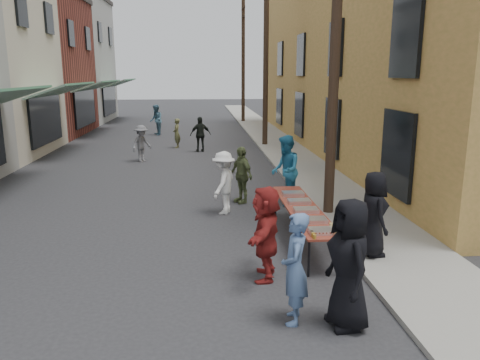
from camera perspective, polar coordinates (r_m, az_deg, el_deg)
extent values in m
plane|color=#28282B|center=(9.24, -10.96, -10.39)|extent=(120.00, 120.00, 0.00)
cube|color=gray|center=(24.05, 4.70, 4.29)|extent=(2.20, 60.00, 0.10)
cube|color=maroon|center=(31.44, -26.06, 12.30)|extent=(8.00, 8.00, 8.00)
cube|color=gray|center=(39.04, -21.92, 13.26)|extent=(8.00, 8.00, 9.00)
cube|color=#A2833A|center=(24.65, 19.99, 15.34)|extent=(10.00, 28.00, 10.00)
cylinder|color=#2D2116|center=(11.95, 11.59, 16.87)|extent=(0.26, 0.26, 9.00)
cylinder|color=#2D2116|center=(23.70, 3.17, 14.98)|extent=(0.26, 0.26, 9.00)
cylinder|color=#2D2116|center=(35.61, 0.39, 14.28)|extent=(0.26, 0.26, 9.00)
cube|color=maroon|center=(10.31, 7.66, -3.50)|extent=(0.70, 4.00, 0.04)
cylinder|color=black|center=(8.64, 8.40, -9.44)|extent=(0.04, 0.04, 0.71)
cylinder|color=black|center=(8.79, 12.13, -9.21)|extent=(0.04, 0.04, 0.71)
cylinder|color=black|center=(12.13, 4.36, -2.76)|extent=(0.04, 0.04, 0.71)
cylinder|color=black|center=(12.24, 7.05, -2.68)|extent=(0.04, 0.04, 0.71)
cube|color=maroon|center=(8.76, 10.00, -6.13)|extent=(0.50, 0.33, 0.08)
cube|color=#B2B2B7|center=(9.36, 8.99, -4.85)|extent=(0.50, 0.33, 0.08)
cube|color=tan|center=(10.01, 8.04, -3.65)|extent=(0.50, 0.33, 0.08)
cube|color=#B2B2B7|center=(10.67, 7.21, -2.59)|extent=(0.50, 0.33, 0.08)
cube|color=tan|center=(11.33, 6.48, -1.65)|extent=(0.50, 0.33, 0.08)
cylinder|color=#A57F26|center=(8.44, 9.07, -6.85)|extent=(0.07, 0.07, 0.08)
cylinder|color=#A57F26|center=(8.53, 8.91, -6.63)|extent=(0.07, 0.07, 0.08)
cylinder|color=#A57F26|center=(8.62, 8.75, -6.41)|extent=(0.07, 0.07, 0.08)
cylinder|color=tan|center=(8.58, 11.73, -6.48)|extent=(0.08, 0.08, 0.12)
imported|color=black|center=(6.94, 13.13, -9.93)|extent=(0.73, 1.01, 1.93)
imported|color=#526F9E|center=(6.97, 6.71, -10.67)|extent=(0.51, 0.68, 1.68)
imported|color=teal|center=(13.07, 5.55, 1.18)|extent=(0.83, 1.02, 1.96)
imported|color=white|center=(12.20, -2.01, -0.35)|extent=(0.98, 1.22, 1.65)
imported|color=#5C693D|center=(13.25, 0.17, 0.64)|extent=(0.80, 1.02, 1.62)
imported|color=maroon|center=(8.35, 3.15, -6.44)|extent=(0.81, 1.65, 1.71)
imported|color=black|center=(9.50, 15.95, -3.98)|extent=(0.58, 0.85, 1.68)
imported|color=slate|center=(19.97, -11.90, 4.37)|extent=(1.06, 1.12, 1.52)
imported|color=black|center=(22.12, -4.84, 5.57)|extent=(1.02, 0.56, 1.65)
imported|color=brown|center=(23.45, -7.72, 5.67)|extent=(0.38, 0.55, 1.45)
imported|color=teal|center=(28.52, -10.18, 7.21)|extent=(0.89, 1.03, 1.82)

